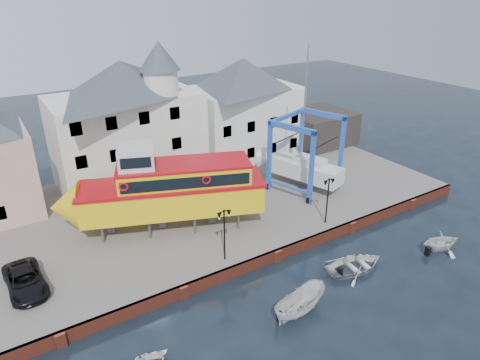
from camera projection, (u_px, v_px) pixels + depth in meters
ground at (277, 261)px, 33.27m from camera, size 140.00×140.00×0.00m
hardstanding at (209, 200)px, 41.50m from camera, size 44.00×22.00×1.00m
quay_wall at (277, 255)px, 33.14m from camera, size 44.00×0.47×1.00m
building_white_main at (128, 121)px, 41.95m from camera, size 14.00×8.30×14.00m
building_white_right at (243, 108)px, 49.45m from camera, size 12.00×8.00×11.20m
shed_dark at (318, 128)px, 54.28m from camera, size 8.00×7.00×4.00m
lamp_post_left at (224, 222)px, 30.50m from camera, size 1.12×0.32×4.20m
lamp_post_right at (328, 189)px, 35.35m from camera, size 1.12×0.32×4.20m
tour_boat at (160, 190)px, 34.55m from camera, size 17.29×9.81×7.39m
travel_lift at (298, 163)px, 42.79m from camera, size 7.62×9.36×13.72m
van at (25, 281)px, 28.44m from camera, size 2.55×5.09×1.38m
motorboat_a at (299, 312)px, 28.11m from camera, size 4.59×2.30×1.70m
motorboat_b at (355, 269)px, 32.35m from camera, size 5.07×3.89×0.98m
motorboat_c at (439, 249)px, 34.77m from camera, size 4.04×3.73×1.76m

